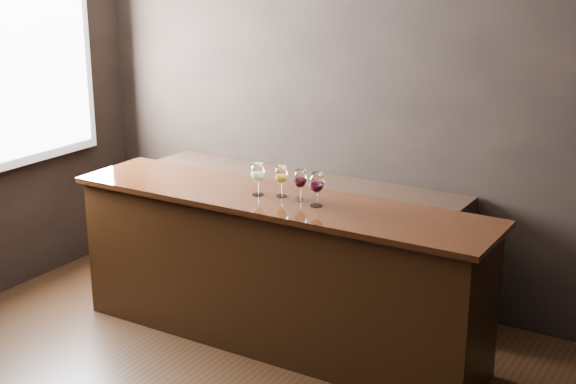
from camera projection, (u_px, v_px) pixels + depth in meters
The scene contains 8 objects.
room_shell at pixel (161, 101), 3.94m from camera, with size 5.02×4.52×2.81m.
bar_counter at pixel (277, 274), 5.25m from camera, with size 2.78×0.60×0.97m, color black.
bar_top at pixel (277, 200), 5.11m from camera, with size 2.87×0.67×0.04m, color black.
back_bar_shelf at pixel (303, 235), 6.05m from camera, with size 2.52×0.40×0.91m, color black.
glass_white at pixel (258, 173), 5.11m from camera, with size 0.09×0.09×0.21m.
glass_amber at pixel (281, 176), 5.09m from camera, with size 0.09×0.09×0.20m.
glass_red_a at pixel (300, 179), 5.02m from camera, with size 0.08×0.08×0.20m.
glass_red_b at pixel (317, 183), 4.89m from camera, with size 0.09×0.09×0.22m.
Camera 1 is at (2.33, -2.89, 2.53)m, focal length 50.00 mm.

